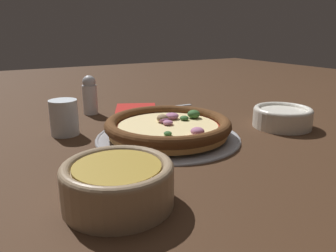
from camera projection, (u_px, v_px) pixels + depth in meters
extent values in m
plane|color=#3D2616|center=(168.00, 138.00, 0.71)|extent=(3.00, 3.00, 0.00)
cylinder|color=#9E9EA3|center=(168.00, 137.00, 0.71)|extent=(0.31, 0.31, 0.00)
torus|color=#9E9EA3|center=(168.00, 136.00, 0.71)|extent=(0.31, 0.31, 0.01)
cylinder|color=tan|center=(168.00, 130.00, 0.71)|extent=(0.26, 0.26, 0.02)
torus|color=#563319|center=(168.00, 124.00, 0.71)|extent=(0.27, 0.27, 0.03)
cylinder|color=#A32D19|center=(168.00, 126.00, 0.71)|extent=(0.23, 0.23, 0.00)
cylinder|color=beige|center=(168.00, 125.00, 0.71)|extent=(0.22, 0.22, 0.00)
ellipsoid|color=#33602D|center=(194.00, 114.00, 0.76)|extent=(0.04, 0.04, 0.02)
ellipsoid|color=#B26B93|center=(198.00, 131.00, 0.63)|extent=(0.04, 0.04, 0.02)
ellipsoid|color=#B26B93|center=(165.00, 119.00, 0.72)|extent=(0.03, 0.03, 0.01)
ellipsoid|color=#B26B93|center=(172.00, 116.00, 0.75)|extent=(0.03, 0.03, 0.01)
ellipsoid|color=#33602D|center=(168.00, 133.00, 0.63)|extent=(0.02, 0.02, 0.01)
ellipsoid|color=#33602D|center=(184.00, 118.00, 0.74)|extent=(0.03, 0.03, 0.01)
ellipsoid|color=#8E7051|center=(162.00, 118.00, 0.72)|extent=(0.03, 0.03, 0.02)
ellipsoid|color=#B26B93|center=(168.00, 123.00, 0.70)|extent=(0.03, 0.03, 0.01)
cylinder|color=#9E8466|center=(118.00, 186.00, 0.44)|extent=(0.15, 0.15, 0.05)
torus|color=#9E8466|center=(117.00, 168.00, 0.43)|extent=(0.15, 0.15, 0.02)
cylinder|color=olive|center=(117.00, 167.00, 0.43)|extent=(0.12, 0.12, 0.00)
cylinder|color=silver|center=(282.00, 119.00, 0.79)|extent=(0.14, 0.14, 0.04)
torus|color=silver|center=(283.00, 110.00, 0.78)|extent=(0.14, 0.14, 0.02)
cylinder|color=silver|center=(64.00, 118.00, 0.73)|extent=(0.06, 0.06, 0.08)
cube|color=#B2231E|center=(136.00, 108.00, 0.97)|extent=(0.16, 0.16, 0.01)
cube|color=#B7B7BC|center=(169.00, 107.00, 0.99)|extent=(0.15, 0.02, 0.00)
cube|color=#B7B7BC|center=(138.00, 110.00, 0.95)|extent=(0.05, 0.03, 0.00)
cylinder|color=silver|center=(90.00, 100.00, 0.91)|extent=(0.04, 0.04, 0.08)
sphere|color=#B2B2B7|center=(89.00, 82.00, 0.89)|extent=(0.04, 0.04, 0.04)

